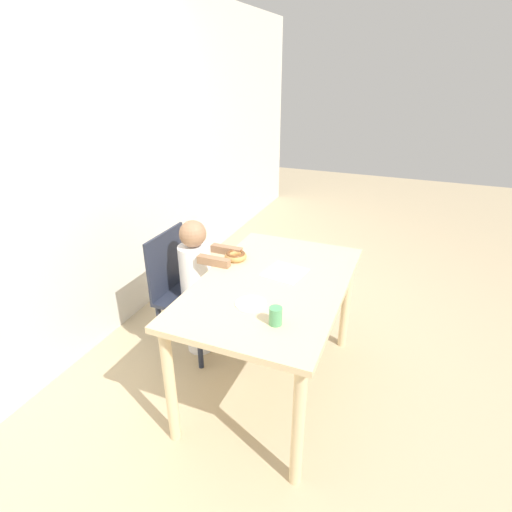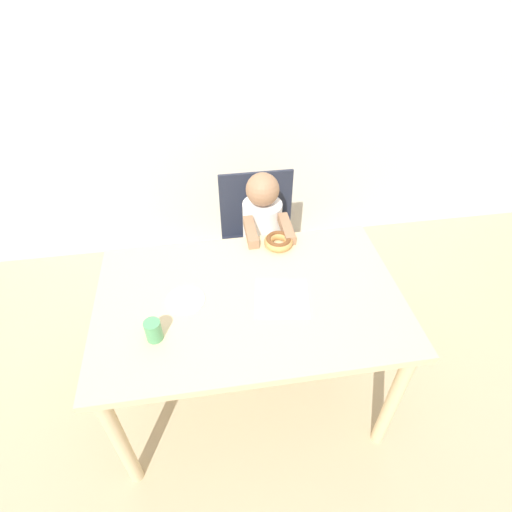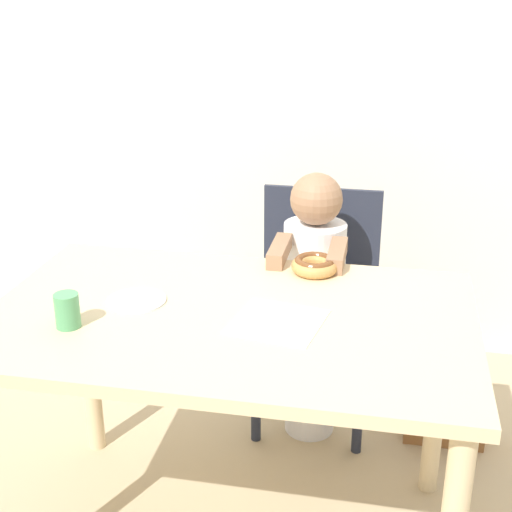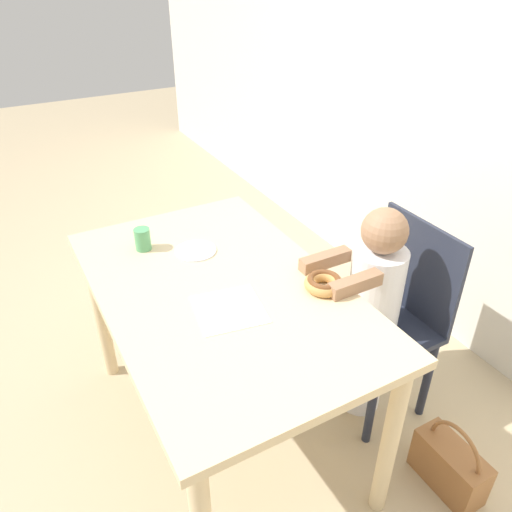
% 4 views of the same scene
% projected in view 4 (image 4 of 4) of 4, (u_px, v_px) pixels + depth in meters
% --- Properties ---
extents(ground_plane, '(12.00, 12.00, 0.00)m').
position_uv_depth(ground_plane, '(227.00, 428.00, 2.19)').
color(ground_plane, tan).
extents(wall_back, '(8.00, 0.05, 2.50)m').
position_uv_depth(wall_back, '(511.00, 101.00, 2.09)').
color(wall_back, silver).
rests_on(wall_back, ground_plane).
extents(dining_table, '(1.30, 0.81, 0.76)m').
position_uv_depth(dining_table, '(221.00, 309.00, 1.84)').
color(dining_table, beige).
rests_on(dining_table, ground_plane).
extents(chair, '(0.43, 0.37, 0.88)m').
position_uv_depth(chair, '(390.00, 315.00, 2.12)').
color(chair, '#232838').
rests_on(chair, ground_plane).
extents(child_figure, '(0.23, 0.41, 0.99)m').
position_uv_depth(child_figure, '(371.00, 314.00, 2.05)').
color(child_figure, white).
rests_on(child_figure, ground_plane).
extents(donut, '(0.14, 0.14, 0.05)m').
position_uv_depth(donut, '(324.00, 283.00, 1.77)').
color(donut, tan).
rests_on(donut, dining_table).
extents(napkin, '(0.26, 0.26, 0.00)m').
position_uv_depth(napkin, '(229.00, 309.00, 1.68)').
color(napkin, white).
rests_on(napkin, dining_table).
extents(handbag, '(0.29, 0.13, 0.31)m').
position_uv_depth(handbag, '(450.00, 465.00, 1.91)').
color(handbag, brown).
rests_on(handbag, ground_plane).
extents(cup, '(0.06, 0.06, 0.09)m').
position_uv_depth(cup, '(143.00, 239.00, 1.99)').
color(cup, '#519E66').
rests_on(cup, dining_table).
extents(plate, '(0.16, 0.16, 0.01)m').
position_uv_depth(plate, '(196.00, 251.00, 2.00)').
color(plate, silver).
rests_on(plate, dining_table).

